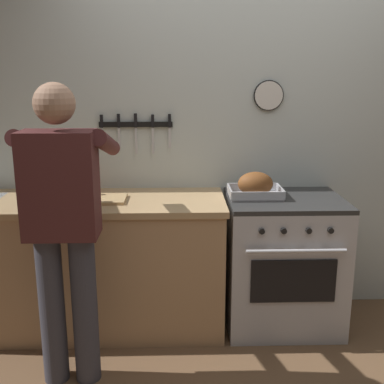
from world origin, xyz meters
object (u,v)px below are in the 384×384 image
(stove, at_px, (283,262))
(cutting_board, at_px, (98,199))
(roasting_pan, at_px, (255,186))
(bottle_vinegar, at_px, (81,178))
(bottle_hot_sauce, at_px, (95,182))
(person_cook, at_px, (63,218))
(bottle_olive_oil, at_px, (62,180))

(stove, xyz_separation_m, cutting_board, (-1.23, -0.03, 0.46))
(stove, bearing_deg, roasting_pan, 171.60)
(roasting_pan, height_order, bottle_vinegar, bottle_vinegar)
(stove, bearing_deg, bottle_hot_sauce, 173.65)
(stove, relative_size, cutting_board, 2.50)
(roasting_pan, xyz_separation_m, bottle_vinegar, (-1.19, 0.19, 0.02))
(bottle_hot_sauce, bearing_deg, cutting_board, -75.01)
(stove, distance_m, bottle_hot_sauce, 1.39)
(person_cook, relative_size, bottle_olive_oil, 5.86)
(bottle_olive_oil, bearing_deg, bottle_hot_sauce, 20.74)
(roasting_pan, distance_m, bottle_hot_sauce, 1.08)
(cutting_board, bearing_deg, bottle_olive_oil, 158.11)
(roasting_pan, xyz_separation_m, bottle_olive_oil, (-1.28, 0.04, 0.04))
(bottle_hot_sauce, bearing_deg, stove, -6.35)
(cutting_board, height_order, bottle_olive_oil, bottle_olive_oil)
(person_cook, xyz_separation_m, cutting_board, (0.09, 0.55, -0.04))
(roasting_pan, bearing_deg, person_cook, -151.39)
(cutting_board, bearing_deg, person_cook, -99.48)
(stove, xyz_separation_m, person_cook, (-1.32, -0.58, 0.50))
(bottle_vinegar, relative_size, bottle_hot_sauce, 1.11)
(cutting_board, relative_size, bottle_vinegar, 1.60)
(person_cook, bearing_deg, bottle_olive_oil, 22.05)
(bottle_vinegar, height_order, bottle_hot_sauce, bottle_vinegar)
(cutting_board, bearing_deg, bottle_hot_sauce, 104.99)
(stove, bearing_deg, bottle_vinegar, 170.83)
(person_cook, relative_size, bottle_hot_sauce, 8.17)
(roasting_pan, relative_size, cutting_board, 0.98)
(bottle_vinegar, bearing_deg, bottle_olive_oil, -119.90)
(roasting_pan, bearing_deg, stove, -8.40)
(bottle_vinegar, xyz_separation_m, bottle_olive_oil, (-0.09, -0.16, 0.03))
(stove, height_order, roasting_pan, roasting_pan)
(stove, bearing_deg, cutting_board, -178.46)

